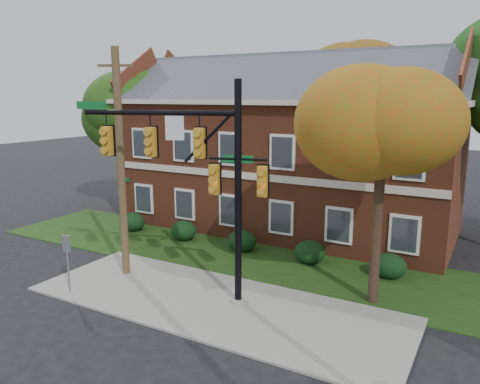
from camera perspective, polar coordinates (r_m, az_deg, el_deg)
The scene contains 15 objects.
ground at distance 16.76m, azimuth -5.16°, elevation -14.73°, with size 120.00×120.00×0.00m, color black.
sidewalk at distance 17.49m, azimuth -3.25°, elevation -13.37°, with size 14.00×5.00×0.08m, color gray.
grass_strip at distance 21.55m, azimuth 4.01°, elevation -8.50°, with size 30.00×6.00×0.04m, color #193811.
apartment_building at distance 26.59m, azimuth 5.81°, elevation 6.32°, with size 18.80×8.80×9.74m.
hedge_far_left at distance 26.82m, azimuth -12.96°, elevation -3.57°, with size 1.40×1.26×1.05m, color black.
hedge_left at distance 24.66m, azimuth -6.91°, elevation -4.70°, with size 1.40×1.26×1.05m, color black.
hedge_center at distance 22.84m, azimuth 0.23°, elevation -5.95°, with size 1.40×1.26×1.05m, color black.
hedge_right at distance 21.44m, azimuth 8.50°, elevation -7.28°, with size 1.40×1.26×1.05m, color black.
hedge_far_right at distance 20.54m, azimuth 17.74°, elevation -8.57°, with size 1.40×1.26×1.05m, color black.
tree_near_right at distance 16.54m, azimuth 17.77°, elevation 8.46°, with size 4.50×4.25×8.58m.
tree_left_rear at distance 30.82m, azimuth -12.07°, elevation 10.01°, with size 5.40×5.10×8.88m.
tree_far_rear at distance 33.44m, azimuth 13.70°, elevation 13.76°, with size 6.84×6.46×11.52m.
traffic_signal at distance 16.48m, azimuth -5.10°, elevation 2.97°, with size 6.94×2.13×7.99m.
utility_pole at distance 19.54m, azimuth -14.32°, elevation 3.31°, with size 1.36×0.70×9.31m.
sign_post at distance 18.89m, azimuth -20.33°, elevation -7.17°, with size 0.34×0.08×2.32m.
Camera 1 is at (8.61, -12.30, 7.44)m, focal length 35.00 mm.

